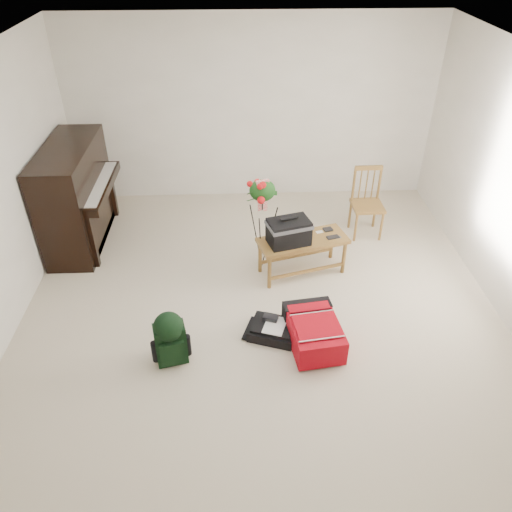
{
  "coord_description": "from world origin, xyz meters",
  "views": [
    {
      "loc": [
        -0.22,
        -3.9,
        3.52
      ],
      "look_at": [
        -0.04,
        0.35,
        0.53
      ],
      "focal_mm": 35.0,
      "sensor_mm": 36.0,
      "label": 1
    }
  ],
  "objects_px": {
    "red_suitcase": "(313,328)",
    "piano": "(77,197)",
    "black_duffel": "(273,329)",
    "flower_stand": "(262,225)",
    "bench": "(292,233)",
    "green_backpack": "(170,336)",
    "dining_chair": "(367,203)"
  },
  "relations": [
    {
      "from": "black_duffel",
      "to": "flower_stand",
      "type": "xyz_separation_m",
      "value": [
        -0.05,
        1.18,
        0.5
      ]
    },
    {
      "from": "black_duffel",
      "to": "green_backpack",
      "type": "height_order",
      "value": "green_backpack"
    },
    {
      "from": "bench",
      "to": "black_duffel",
      "type": "xyz_separation_m",
      "value": [
        -0.28,
        -1.03,
        -0.48
      ]
    },
    {
      "from": "piano",
      "to": "bench",
      "type": "relative_size",
      "value": 1.39
    },
    {
      "from": "bench",
      "to": "piano",
      "type": "bearing_deg",
      "value": 145.97
    },
    {
      "from": "dining_chair",
      "to": "green_backpack",
      "type": "distance_m",
      "value": 3.16
    },
    {
      "from": "bench",
      "to": "flower_stand",
      "type": "distance_m",
      "value": 0.36
    },
    {
      "from": "bench",
      "to": "black_duffel",
      "type": "bearing_deg",
      "value": -120.98
    },
    {
      "from": "bench",
      "to": "red_suitcase",
      "type": "relative_size",
      "value": 1.45
    },
    {
      "from": "piano",
      "to": "green_backpack",
      "type": "height_order",
      "value": "piano"
    },
    {
      "from": "black_duffel",
      "to": "piano",
      "type": "bearing_deg",
      "value": 159.7
    },
    {
      "from": "black_duffel",
      "to": "red_suitcase",
      "type": "bearing_deg",
      "value": 4.75
    },
    {
      "from": "dining_chair",
      "to": "green_backpack",
      "type": "relative_size",
      "value": 1.58
    },
    {
      "from": "bench",
      "to": "red_suitcase",
      "type": "height_order",
      "value": "bench"
    },
    {
      "from": "dining_chair",
      "to": "flower_stand",
      "type": "relative_size",
      "value": 0.76
    },
    {
      "from": "piano",
      "to": "red_suitcase",
      "type": "bearing_deg",
      "value": -36.31
    },
    {
      "from": "green_backpack",
      "to": "flower_stand",
      "type": "relative_size",
      "value": 0.48
    },
    {
      "from": "dining_chair",
      "to": "flower_stand",
      "type": "bearing_deg",
      "value": -154.67
    },
    {
      "from": "flower_stand",
      "to": "bench",
      "type": "bearing_deg",
      "value": -41.03
    },
    {
      "from": "bench",
      "to": "red_suitcase",
      "type": "bearing_deg",
      "value": -100.64
    },
    {
      "from": "piano",
      "to": "black_duffel",
      "type": "bearing_deg",
      "value": -39.18
    },
    {
      "from": "bench",
      "to": "dining_chair",
      "type": "xyz_separation_m",
      "value": [
        1.05,
        0.84,
        -0.12
      ]
    },
    {
      "from": "bench",
      "to": "dining_chair",
      "type": "bearing_deg",
      "value": 22.84
    },
    {
      "from": "red_suitcase",
      "to": "piano",
      "type": "bearing_deg",
      "value": 135.79
    },
    {
      "from": "black_duffel",
      "to": "dining_chair",
      "type": "bearing_deg",
      "value": 73.55
    },
    {
      "from": "piano",
      "to": "bench",
      "type": "height_order",
      "value": "piano"
    },
    {
      "from": "green_backpack",
      "to": "black_duffel",
      "type": "bearing_deg",
      "value": 3.61
    },
    {
      "from": "black_duffel",
      "to": "green_backpack",
      "type": "relative_size",
      "value": 0.97
    },
    {
      "from": "black_duffel",
      "to": "flower_stand",
      "type": "relative_size",
      "value": 0.47
    },
    {
      "from": "flower_stand",
      "to": "piano",
      "type": "bearing_deg",
      "value": 146.48
    },
    {
      "from": "red_suitcase",
      "to": "bench",
      "type": "bearing_deg",
      "value": 87.36
    },
    {
      "from": "green_backpack",
      "to": "bench",
      "type": "bearing_deg",
      "value": 33.02
    }
  ]
}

